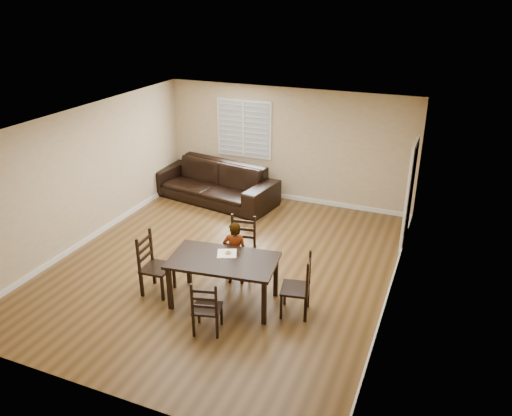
{
  "coord_description": "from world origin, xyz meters",
  "views": [
    {
      "loc": [
        3.63,
        -7.27,
        4.71
      ],
      "look_at": [
        0.41,
        0.55,
        1.0
      ],
      "focal_mm": 35.0,
      "sensor_mm": 36.0,
      "label": 1
    }
  ],
  "objects_px": {
    "child": "(235,253)",
    "donut": "(228,252)",
    "chair_near": "(243,246)",
    "sofa": "(214,182)",
    "chair_far": "(206,312)",
    "chair_left": "(150,265)",
    "chair_right": "(303,288)",
    "dining_table": "(223,264)"
  },
  "relations": [
    {
      "from": "chair_right",
      "to": "dining_table",
      "type": "bearing_deg",
      "value": -93.54
    },
    {
      "from": "chair_far",
      "to": "sofa",
      "type": "relative_size",
      "value": 0.29
    },
    {
      "from": "sofa",
      "to": "child",
      "type": "bearing_deg",
      "value": -47.74
    },
    {
      "from": "dining_table",
      "to": "child",
      "type": "xyz_separation_m",
      "value": [
        -0.08,
        0.61,
        -0.13
      ]
    },
    {
      "from": "donut",
      "to": "sofa",
      "type": "relative_size",
      "value": 0.03
    },
    {
      "from": "chair_far",
      "to": "donut",
      "type": "bearing_deg",
      "value": -97.89
    },
    {
      "from": "child",
      "to": "sofa",
      "type": "distance_m",
      "value": 3.81
    },
    {
      "from": "chair_far",
      "to": "chair_right",
      "type": "xyz_separation_m",
      "value": [
        1.15,
        1.05,
        0.06
      ]
    },
    {
      "from": "chair_right",
      "to": "chair_far",
      "type": "bearing_deg",
      "value": -58.99
    },
    {
      "from": "chair_far",
      "to": "donut",
      "type": "height_order",
      "value": "chair_far"
    },
    {
      "from": "chair_right",
      "to": "donut",
      "type": "height_order",
      "value": "chair_right"
    },
    {
      "from": "dining_table",
      "to": "chair_right",
      "type": "distance_m",
      "value": 1.32
    },
    {
      "from": "dining_table",
      "to": "chair_left",
      "type": "height_order",
      "value": "chair_left"
    },
    {
      "from": "chair_left",
      "to": "chair_right",
      "type": "relative_size",
      "value": 1.04
    },
    {
      "from": "chair_left",
      "to": "donut",
      "type": "bearing_deg",
      "value": -78.48
    },
    {
      "from": "chair_near",
      "to": "child",
      "type": "distance_m",
      "value": 0.48
    },
    {
      "from": "dining_table",
      "to": "chair_far",
      "type": "bearing_deg",
      "value": -89.07
    },
    {
      "from": "chair_near",
      "to": "sofa",
      "type": "xyz_separation_m",
      "value": [
        -1.97,
        2.76,
        -0.03
      ]
    },
    {
      "from": "dining_table",
      "to": "chair_left",
      "type": "relative_size",
      "value": 1.7
    },
    {
      "from": "chair_right",
      "to": "sofa",
      "type": "distance_m",
      "value": 4.99
    },
    {
      "from": "chair_near",
      "to": "chair_left",
      "type": "bearing_deg",
      "value": -141.51
    },
    {
      "from": "dining_table",
      "to": "chair_far",
      "type": "xyz_separation_m",
      "value": [
        0.13,
        -0.88,
        -0.3
      ]
    },
    {
      "from": "donut",
      "to": "sofa",
      "type": "bearing_deg",
      "value": 120.14
    },
    {
      "from": "donut",
      "to": "sofa",
      "type": "xyz_separation_m",
      "value": [
        -2.11,
        3.64,
        -0.37
      ]
    },
    {
      "from": "dining_table",
      "to": "chair_left",
      "type": "distance_m",
      "value": 1.32
    },
    {
      "from": "chair_left",
      "to": "chair_right",
      "type": "xyz_separation_m",
      "value": [
        2.57,
        0.33,
        -0.02
      ]
    },
    {
      "from": "chair_far",
      "to": "chair_left",
      "type": "bearing_deg",
      "value": -41.74
    },
    {
      "from": "chair_far",
      "to": "child",
      "type": "bearing_deg",
      "value": -96.97
    },
    {
      "from": "chair_near",
      "to": "sofa",
      "type": "distance_m",
      "value": 3.39
    },
    {
      "from": "dining_table",
      "to": "chair_right",
      "type": "bearing_deg",
      "value": 0.38
    },
    {
      "from": "sofa",
      "to": "chair_far",
      "type": "bearing_deg",
      "value": -54.56
    },
    {
      "from": "dining_table",
      "to": "chair_near",
      "type": "bearing_deg",
      "value": 90.14
    },
    {
      "from": "child",
      "to": "donut",
      "type": "height_order",
      "value": "child"
    },
    {
      "from": "chair_near",
      "to": "chair_far",
      "type": "height_order",
      "value": "chair_near"
    },
    {
      "from": "dining_table",
      "to": "chair_far",
      "type": "height_order",
      "value": "chair_far"
    },
    {
      "from": "dining_table",
      "to": "chair_near",
      "type": "height_order",
      "value": "chair_near"
    },
    {
      "from": "sofa",
      "to": "dining_table",
      "type": "bearing_deg",
      "value": -51.14
    },
    {
      "from": "donut",
      "to": "chair_left",
      "type": "bearing_deg",
      "value": -164.69
    },
    {
      "from": "chair_left",
      "to": "sofa",
      "type": "relative_size",
      "value": 0.35
    },
    {
      "from": "child",
      "to": "donut",
      "type": "bearing_deg",
      "value": 82.93
    },
    {
      "from": "dining_table",
      "to": "chair_near",
      "type": "distance_m",
      "value": 1.11
    },
    {
      "from": "chair_far",
      "to": "chair_near",
      "type": "bearing_deg",
      "value": -97.02
    }
  ]
}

